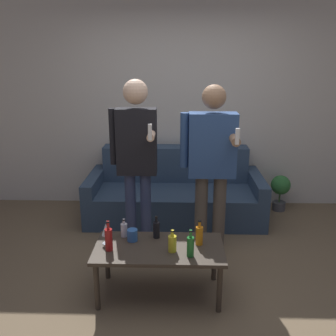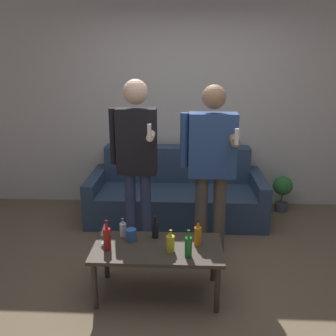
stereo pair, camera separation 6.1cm
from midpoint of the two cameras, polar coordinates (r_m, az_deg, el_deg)
name	(u,v)px [view 1 (the left image)]	position (r m, az deg, el deg)	size (l,w,h in m)	color
ground_plane	(184,283)	(3.49, 2.00, -17.10)	(16.00, 16.00, 0.00)	#756047
wall_back	(184,103)	(4.88, 2.05, 9.80)	(8.00, 0.06, 2.70)	silver
couch	(175,193)	(4.69, 0.71, -3.87)	(2.12, 0.92, 0.83)	#334760
coffee_table	(159,252)	(3.16, -1.93, -12.70)	(1.06, 0.54, 0.44)	#3D3328
bottle_orange	(172,243)	(3.04, 0.07, -11.36)	(0.07, 0.07, 0.19)	yellow
bottle_green	(109,239)	(3.08, -9.60, -10.59)	(0.06, 0.06, 0.26)	#B21E1E
bottle_dark	(124,229)	(3.30, -7.25, -9.28)	(0.06, 0.06, 0.16)	silver
bottle_yellow	(199,235)	(3.14, 4.22, -10.14)	(0.06, 0.06, 0.22)	orange
bottle_red	(156,229)	(3.25, -2.33, -9.29)	(0.06, 0.06, 0.20)	black
bottle_clear	(190,246)	(2.97, 2.83, -11.78)	(0.06, 0.06, 0.22)	#23752D
wine_glass_near	(106,230)	(3.17, -10.00, -9.30)	(0.07, 0.07, 0.18)	silver
cup_on_table	(132,235)	(3.23, -6.01, -10.13)	(0.09, 0.09, 0.10)	#3366B2
person_standing_left	(136,153)	(3.60, -5.33, 2.35)	(0.45, 0.43, 1.74)	navy
person_standing_right	(211,159)	(3.61, 6.14, 1.39)	(0.53, 0.44, 1.69)	brown
potted_plant	(280,188)	(5.03, 16.41, -3.01)	(0.25, 0.25, 0.47)	#4C4C51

